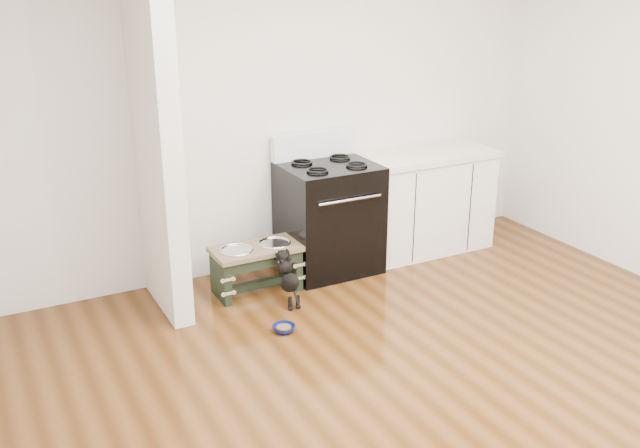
{
  "coord_description": "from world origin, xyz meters",
  "views": [
    {
      "loc": [
        -2.45,
        -2.81,
        2.47
      ],
      "look_at": [
        -0.04,
        1.77,
        0.58
      ],
      "focal_mm": 40.0,
      "sensor_mm": 36.0,
      "label": 1
    }
  ],
  "objects": [
    {
      "name": "partition_wall",
      "position": [
        -1.18,
        2.1,
        1.35
      ],
      "size": [
        0.15,
        0.8,
        2.7
      ],
      "primitive_type": "cube",
      "color": "silver",
      "rests_on": "ground"
    },
    {
      "name": "oven_range",
      "position": [
        0.25,
        2.16,
        0.48
      ],
      "size": [
        0.76,
        0.69,
        1.14
      ],
      "color": "black",
      "rests_on": "ground"
    },
    {
      "name": "puppy",
      "position": [
        -0.35,
        1.7,
        0.23
      ],
      "size": [
        0.12,
        0.36,
        0.42
      ],
      "color": "black",
      "rests_on": "ground"
    },
    {
      "name": "ground",
      "position": [
        0.0,
        0.0,
        0.0
      ],
      "size": [
        5.0,
        5.0,
        0.0
      ],
      "primitive_type": "plane",
      "color": "#43250B",
      "rests_on": "ground"
    },
    {
      "name": "room_shell",
      "position": [
        0.0,
        0.0,
        1.62
      ],
      "size": [
        5.0,
        5.0,
        5.0
      ],
      "color": "silver",
      "rests_on": "ground"
    },
    {
      "name": "dog_feeder",
      "position": [
        -0.48,
        2.02,
        0.27
      ],
      "size": [
        0.69,
        0.37,
        0.39
      ],
      "color": "black",
      "rests_on": "ground"
    },
    {
      "name": "floor_bowl",
      "position": [
        -0.57,
        1.3,
        0.03
      ],
      "size": [
        0.2,
        0.2,
        0.05
      ],
      "rotation": [
        0.0,
        0.0,
        -0.28
      ],
      "color": "navy",
      "rests_on": "ground"
    },
    {
      "name": "cabinet_run",
      "position": [
        1.23,
        2.18,
        0.45
      ],
      "size": [
        1.24,
        0.64,
        0.91
      ],
      "color": "white",
      "rests_on": "ground"
    }
  ]
}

